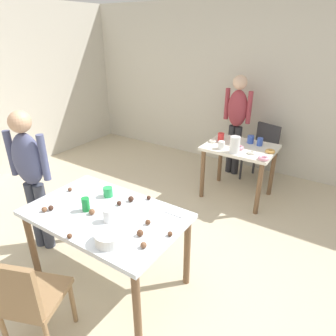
# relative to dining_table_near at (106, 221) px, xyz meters

# --- Properties ---
(ground_plane) EXTENTS (6.40, 6.40, 0.00)m
(ground_plane) POSITION_rel_dining_table_near_xyz_m (0.11, 0.07, -0.66)
(ground_plane) COLOR beige
(wall_back) EXTENTS (6.40, 0.10, 2.60)m
(wall_back) POSITION_rel_dining_table_near_xyz_m (0.11, 3.27, 0.64)
(wall_back) COLOR beige
(wall_back) RESTS_ON ground_plane
(dining_table_near) EXTENTS (1.34, 0.83, 0.75)m
(dining_table_near) POSITION_rel_dining_table_near_xyz_m (0.00, 0.00, 0.00)
(dining_table_near) COLOR silver
(dining_table_near) RESTS_ON ground_plane
(dining_table_far) EXTENTS (0.90, 0.71, 0.75)m
(dining_table_far) POSITION_rel_dining_table_near_xyz_m (0.39, 2.14, -0.04)
(dining_table_far) COLOR silver
(dining_table_far) RESTS_ON ground_plane
(chair_near_table) EXTENTS (0.52, 0.52, 0.87)m
(chair_near_table) POSITION_rel_dining_table_near_xyz_m (0.00, -0.79, -0.16)
(chair_near_table) COLOR olive
(chair_near_table) RESTS_ON ground_plane
(chair_far_table) EXTENTS (0.50, 0.50, 0.87)m
(chair_far_table) POSITION_rel_dining_table_near_xyz_m (0.49, 2.85, -0.16)
(chair_far_table) COLOR #2D2D33
(chair_far_table) RESTS_ON ground_plane
(person_girl_near) EXTENTS (0.45, 0.28, 1.50)m
(person_girl_near) POSITION_rel_dining_table_near_xyz_m (-0.95, -0.03, 0.24)
(person_girl_near) COLOR #383D4C
(person_girl_near) RESTS_ON ground_plane
(person_adult_far) EXTENTS (0.46, 0.24, 1.56)m
(person_adult_far) POSITION_rel_dining_table_near_xyz_m (0.04, 2.83, 0.28)
(person_adult_far) COLOR #28282D
(person_adult_far) RESTS_ON ground_plane
(mixing_bowl) EXTENTS (0.22, 0.22, 0.08)m
(mixing_bowl) POSITION_rel_dining_table_near_xyz_m (0.31, -0.26, 0.13)
(mixing_bowl) COLOR white
(mixing_bowl) RESTS_ON dining_table_near
(soda_can) EXTENTS (0.07, 0.07, 0.12)m
(soda_can) POSITION_rel_dining_table_near_xyz_m (-0.15, -0.06, 0.15)
(soda_can) COLOR #198438
(soda_can) RESTS_ON dining_table_near
(fork_near) EXTENTS (0.17, 0.02, 0.01)m
(fork_near) POSITION_rel_dining_table_near_xyz_m (0.50, 0.29, 0.09)
(fork_near) COLOR silver
(fork_near) RESTS_ON dining_table_near
(cup_near_0) EXTENTS (0.08, 0.08, 0.09)m
(cup_near_0) POSITION_rel_dining_table_near_xyz_m (-0.16, 0.22, 0.13)
(cup_near_0) COLOR green
(cup_near_0) RESTS_ON dining_table_near
(cup_near_1) EXTENTS (0.08, 0.08, 0.11)m
(cup_near_1) POSITION_rel_dining_table_near_xyz_m (0.12, -0.08, 0.14)
(cup_near_1) COLOR white
(cup_near_1) RESTS_ON dining_table_near
(cake_ball_0) EXTENTS (0.04, 0.04, 0.04)m
(cake_ball_0) POSITION_rel_dining_table_near_xyz_m (0.03, 0.15, 0.11)
(cake_ball_0) COLOR #3D2319
(cake_ball_0) RESTS_ON dining_table_near
(cake_ball_1) EXTENTS (0.04, 0.04, 0.04)m
(cake_ball_1) POSITION_rel_dining_table_near_xyz_m (-0.41, -0.23, 0.11)
(cake_ball_1) COLOR #3D2319
(cake_ball_1) RESTS_ON dining_table_near
(cake_ball_2) EXTENTS (0.04, 0.04, 0.04)m
(cake_ball_2) POSITION_rel_dining_table_near_xyz_m (0.02, -0.39, 0.11)
(cake_ball_2) COLOR brown
(cake_ball_2) RESTS_ON dining_table_near
(cake_ball_3) EXTENTS (0.05, 0.05, 0.05)m
(cake_ball_3) POSITION_rel_dining_table_near_xyz_m (-0.07, -0.08, 0.12)
(cake_ball_3) COLOR brown
(cake_ball_3) RESTS_ON dining_table_near
(cake_ball_4) EXTENTS (0.05, 0.05, 0.05)m
(cake_ball_4) POSITION_rel_dining_table_near_xyz_m (0.45, -0.08, 0.12)
(cake_ball_4) COLOR brown
(cake_ball_4) RESTS_ON dining_table_near
(cake_ball_5) EXTENTS (0.04, 0.04, 0.04)m
(cake_ball_5) POSITION_rel_dining_table_near_xyz_m (0.19, 0.37, 0.11)
(cake_ball_5) COLOR #3D2319
(cake_ball_5) RESTS_ON dining_table_near
(cake_ball_6) EXTENTS (0.05, 0.05, 0.05)m
(cake_ball_6) POSITION_rel_dining_table_near_xyz_m (0.07, 0.26, 0.12)
(cake_ball_6) COLOR #3D2319
(cake_ball_6) RESTS_ON dining_table_near
(cake_ball_7) EXTENTS (0.04, 0.04, 0.04)m
(cake_ball_7) POSITION_rel_dining_table_near_xyz_m (0.41, 0.06, 0.11)
(cake_ball_7) COLOR brown
(cake_ball_7) RESTS_ON dining_table_near
(cake_ball_8) EXTENTS (0.04, 0.04, 0.04)m
(cake_ball_8) POSITION_rel_dining_table_near_xyz_m (0.63, 0.04, 0.11)
(cake_ball_8) COLOR brown
(cake_ball_8) RESTS_ON dining_table_near
(cake_ball_9) EXTENTS (0.05, 0.05, 0.05)m
(cake_ball_9) POSITION_rel_dining_table_near_xyz_m (0.55, -0.18, 0.11)
(cake_ball_9) COLOR brown
(cake_ball_9) RESTS_ON dining_table_near
(cake_ball_10) EXTENTS (0.05, 0.05, 0.05)m
(cake_ball_10) POSITION_rel_dining_table_near_xyz_m (-0.44, -0.27, 0.11)
(cake_ball_10) COLOR brown
(cake_ball_10) RESTS_ON dining_table_near
(cake_ball_11) EXTENTS (0.04, 0.04, 0.04)m
(cake_ball_11) POSITION_rel_dining_table_near_xyz_m (-0.54, 0.09, 0.11)
(cake_ball_11) COLOR brown
(cake_ball_11) RESTS_ON dining_table_near
(pitcher_far) EXTENTS (0.13, 0.13, 0.21)m
(pitcher_far) POSITION_rel_dining_table_near_xyz_m (0.40, 1.88, 0.20)
(pitcher_far) COLOR white
(pitcher_far) RESTS_ON dining_table_far
(cup_far_0) EXTENTS (0.08, 0.08, 0.11)m
(cup_far_0) POSITION_rel_dining_table_near_xyz_m (0.59, 2.30, 0.14)
(cup_far_0) COLOR #3351B2
(cup_far_0) RESTS_ON dining_table_far
(cup_far_1) EXTENTS (0.08, 0.08, 0.10)m
(cup_far_1) POSITION_rel_dining_table_near_xyz_m (0.21, 1.92, 0.14)
(cup_far_1) COLOR white
(cup_far_1) RESTS_ON dining_table_far
(cup_far_2) EXTENTS (0.09, 0.09, 0.10)m
(cup_far_2) POSITION_rel_dining_table_near_xyz_m (0.45, 2.33, 0.14)
(cup_far_2) COLOR #3351B2
(cup_far_2) RESTS_ON dining_table_far
(cup_far_3) EXTENTS (0.09, 0.09, 0.11)m
(cup_far_3) POSITION_rel_dining_table_near_xyz_m (0.08, 2.19, 0.15)
(cup_far_3) COLOR red
(cup_far_3) RESTS_ON dining_table_far
(donut_far_0) EXTENTS (0.10, 0.10, 0.03)m
(donut_far_0) POSITION_rel_dining_table_near_xyz_m (0.60, 1.97, 0.10)
(donut_far_0) COLOR white
(donut_far_0) RESTS_ON dining_table_far
(donut_far_1) EXTENTS (0.13, 0.13, 0.04)m
(donut_far_1) POSITION_rel_dining_table_near_xyz_m (0.78, 1.86, 0.11)
(donut_far_1) COLOR pink
(donut_far_1) RESTS_ON dining_table_far
(donut_far_2) EXTENTS (0.12, 0.12, 0.04)m
(donut_far_2) POSITION_rel_dining_table_near_xyz_m (0.78, 2.13, 0.11)
(donut_far_2) COLOR gold
(donut_far_2) RESTS_ON dining_table_far
(donut_far_3) EXTENTS (0.10, 0.10, 0.03)m
(donut_far_3) POSITION_rel_dining_table_near_xyz_m (0.01, 2.08, 0.10)
(donut_far_3) COLOR white
(donut_far_3) RESTS_ON dining_table_far
(donut_far_4) EXTENTS (0.14, 0.14, 0.04)m
(donut_far_4) POSITION_rel_dining_table_near_xyz_m (0.40, 2.03, 0.11)
(donut_far_4) COLOR pink
(donut_far_4) RESTS_ON dining_table_far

